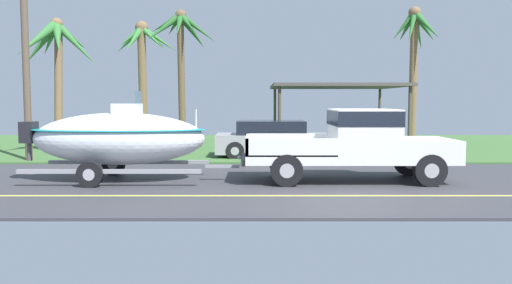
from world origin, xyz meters
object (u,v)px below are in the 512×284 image
(pickup_truck_towing, at_px, (361,141))
(palm_tree_near_left, at_px, (415,45))
(boat_on_trailer, at_px, (119,138))
(palm_tree_far_left, at_px, (54,50))
(palm_tree_mid, at_px, (181,40))
(parked_sedan_near, at_px, (275,140))
(palm_tree_near_right, at_px, (142,54))
(utility_pole, at_px, (25,29))
(carport_awning, at_px, (335,87))

(pickup_truck_towing, relative_size, palm_tree_near_left, 0.89)
(boat_on_trailer, height_order, palm_tree_far_left, palm_tree_far_left)
(pickup_truck_towing, height_order, palm_tree_mid, palm_tree_mid)
(parked_sedan_near, relative_size, palm_tree_near_right, 0.73)
(palm_tree_near_right, distance_m, utility_pole, 8.88)
(boat_on_trailer, height_order, parked_sedan_near, boat_on_trailer)
(boat_on_trailer, distance_m, palm_tree_mid, 10.07)
(parked_sedan_near, height_order, palm_tree_near_right, palm_tree_near_right)
(pickup_truck_towing, bearing_deg, palm_tree_far_left, 148.33)
(parked_sedan_near, relative_size, utility_pole, 0.51)
(palm_tree_mid, relative_size, palm_tree_far_left, 1.15)
(pickup_truck_towing, height_order, utility_pole, utility_pole)
(palm_tree_far_left, bearing_deg, parked_sedan_near, -6.14)
(pickup_truck_towing, bearing_deg, palm_tree_near_right, 123.63)
(palm_tree_near_right, bearing_deg, pickup_truck_towing, -56.37)
(boat_on_trailer, relative_size, parked_sedan_near, 1.27)
(pickup_truck_towing, height_order, boat_on_trailer, boat_on_trailer)
(palm_tree_mid, bearing_deg, boat_on_trailer, -92.00)
(palm_tree_near_left, xyz_separation_m, palm_tree_mid, (-10.43, -0.37, 0.16))
(pickup_truck_towing, height_order, palm_tree_near_right, palm_tree_near_right)
(pickup_truck_towing, distance_m, boat_on_trailer, 6.42)
(parked_sedan_near, distance_m, palm_tree_near_left, 8.59)
(boat_on_trailer, distance_m, carport_awning, 13.42)
(pickup_truck_towing, distance_m, palm_tree_far_left, 12.80)
(pickup_truck_towing, distance_m, palm_tree_mid, 11.78)
(palm_tree_mid, height_order, palm_tree_far_left, palm_tree_mid)
(palm_tree_near_right, relative_size, palm_tree_far_left, 1.16)
(palm_tree_near_left, height_order, palm_tree_near_right, palm_tree_near_left)
(pickup_truck_towing, bearing_deg, utility_pole, 158.14)
(boat_on_trailer, relative_size, utility_pole, 0.65)
(parked_sedan_near, relative_size, palm_tree_far_left, 0.85)
(boat_on_trailer, bearing_deg, palm_tree_far_left, 122.59)
(boat_on_trailer, relative_size, palm_tree_near_right, 0.93)
(parked_sedan_near, relative_size, carport_awning, 0.74)
(carport_awning, height_order, utility_pole, utility_pole)
(parked_sedan_near, height_order, utility_pole, utility_pole)
(palm_tree_near_right, bearing_deg, palm_tree_mid, -54.71)
(palm_tree_near_left, bearing_deg, palm_tree_far_left, -167.85)
(utility_pole, bearing_deg, boat_on_trailer, -45.06)
(palm_tree_near_left, height_order, palm_tree_mid, palm_tree_near_left)
(boat_on_trailer, xyz_separation_m, parked_sedan_near, (4.35, 5.62, -0.46))
(palm_tree_far_left, distance_m, utility_pole, 2.30)
(boat_on_trailer, distance_m, palm_tree_near_right, 13.53)
(palm_tree_far_left, bearing_deg, palm_tree_mid, 32.27)
(carport_awning, bearing_deg, utility_pole, -149.86)
(palm_tree_near_left, relative_size, palm_tree_far_left, 1.19)
(pickup_truck_towing, bearing_deg, palm_tree_near_left, 65.97)
(pickup_truck_towing, xyz_separation_m, utility_pole, (-10.70, 4.29, 3.50))
(parked_sedan_near, distance_m, palm_tree_near_right, 10.52)
(pickup_truck_towing, xyz_separation_m, parked_sedan_near, (-2.06, 5.62, -0.38))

